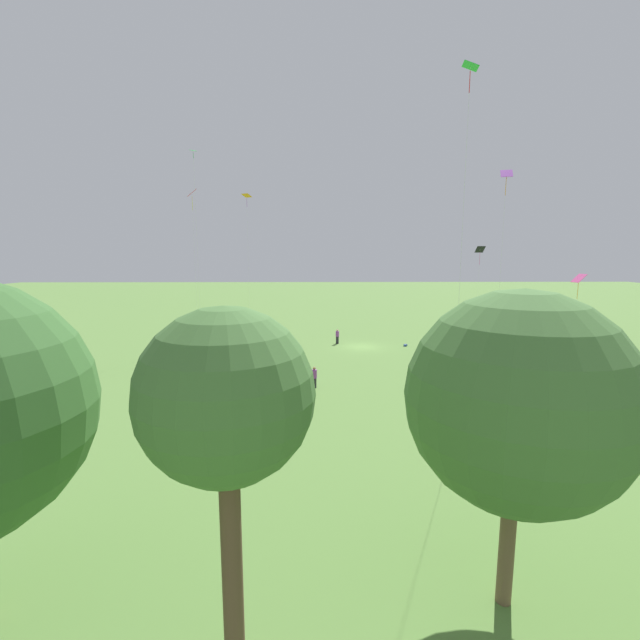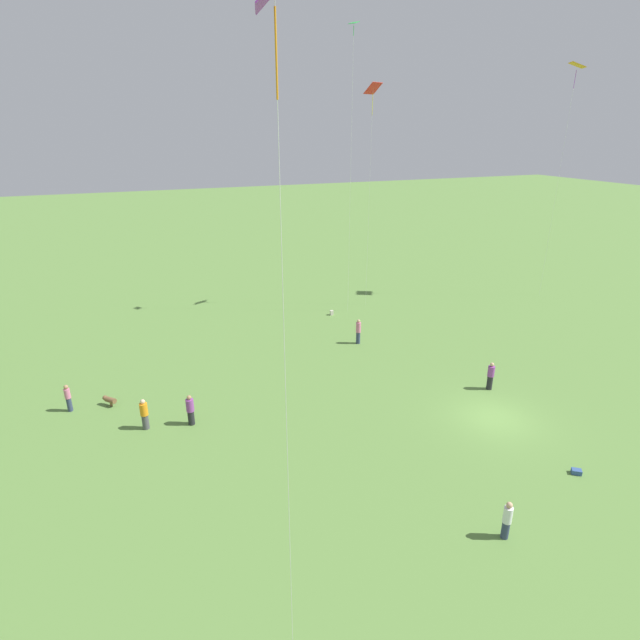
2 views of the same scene
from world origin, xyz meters
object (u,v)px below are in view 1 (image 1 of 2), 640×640
Objects in this scene: person_3 at (434,350)px; picnic_bag_0 at (202,349)px; kite_0 at (469,100)px; kite_5 at (247,200)px; person_1 at (257,344)px; kite_4 at (480,252)px; kite_7 at (579,281)px; person_2 at (256,404)px; person_5 at (314,377)px; person_0 at (308,386)px; dog_0 at (263,400)px; person_4 at (337,336)px; picnic_bag_1 at (405,345)px; kite_6 at (194,175)px; kite_2 at (506,186)px; kite_1 at (192,198)px.

picnic_bag_0 is (25.28, -3.58, -0.65)m from person_3.
kite_0 is 1.01× the size of kite_5.
kite_4 is (-28.21, -9.74, 10.11)m from person_1.
kite_7 is at bearing 7.28° from kite_0.
person_2 is at bearing 121.63° from kite_0.
kite_5 is at bearing 20.51° from kite_4.
person_5 is 0.09× the size of kite_0.
kite_4 is at bearing -135.93° from kite_7.
person_0 is 2.21× the size of dog_0.
picnic_bag_1 is (-7.98, 1.63, -0.76)m from person_4.
person_2 is at bearing 123.16° from person_0.
person_0 is 1.00× the size of person_5.
dog_0 is (-0.22, -2.07, -0.45)m from person_2.
kite_6 is 27.93× the size of dog_0.
kite_0 is at bearing -42.30° from kite_6.
picnic_bag_1 is (-23.93, -0.43, -19.22)m from kite_6.
person_2 is 29.79m from kite_6.
person_4 is 17.64m from person_5.
kite_4 is at bearing -106.59° from person_1.
person_0 is 0.92× the size of person_1.
person_1 is 28.05m from kite_5.
person_4 is at bearing 63.84° from kite_0.
person_0 is 0.10× the size of kite_2.
person_1 is 0.21× the size of kite_7.
person_1 is at bearing 8.99° from picnic_bag_1.
kite_6 is 28.70m from dog_0.
person_5 is at bearing -85.34° from dog_0.
person_4 is 22.45m from dog_0.
person_2 is 2.13m from dog_0.
kite_4 is (-6.90, -22.19, -4.90)m from kite_2.
kite_1 is 45.75× the size of picnic_bag_0.
person_3 is 6.05m from picnic_bag_1.
kite_1 is 30.21m from picnic_bag_1.
kite_6 reaches higher than person_5.
person_3 is 0.08× the size of kite_0.
picnic_bag_0 is at bearing -65.77° from kite_6.
person_3 is at bearing -61.54° from person_0.
kite_5 is at bearing -170.63° from kite_1.
person_1 is 6.33m from picnic_bag_0.
kite_5 is 2.20× the size of kite_7.
dog_0 is at bearing 153.22° from person_1.
kite_0 is (-7.72, 10.94, 17.51)m from person_5.
kite_4 is at bearing -125.05° from kite_5.
person_2 is at bearing -99.70° from kite_2.
person_3 is 0.10× the size of kite_2.
kite_0 reaches higher than person_5.
kite_7 is (-10.58, 6.44, 7.58)m from person_3.
person_0 is at bearing -104.31° from dog_0.
kite_0 reaches higher than dog_0.
person_0 is 0.10× the size of kite_1.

